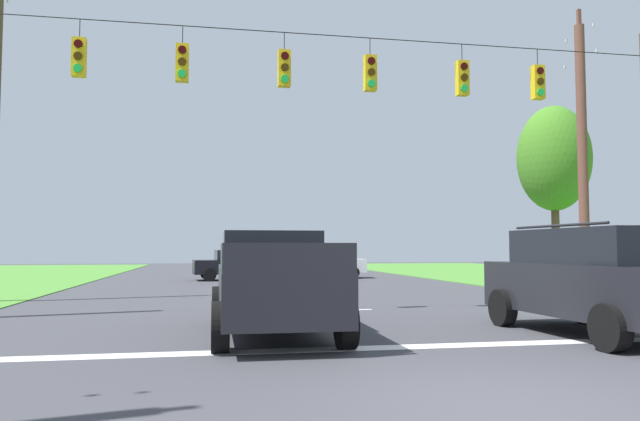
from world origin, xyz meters
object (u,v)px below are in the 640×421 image
(distant_car_crossing_white, at_px, (325,263))
(overhead_signal_span, at_px, (334,136))
(suv_black, at_px, (596,278))
(distant_car_oncoming, at_px, (236,264))
(pickup_truck, at_px, (273,283))
(utility_pole_mid_right, at_px, (582,153))
(tree_roadside_right, at_px, (554,159))

(distant_car_crossing_white, bearing_deg, overhead_signal_span, -100.27)
(distant_car_crossing_white, bearing_deg, suv_black, -87.94)
(distant_car_oncoming, bearing_deg, pickup_truck, -90.74)
(overhead_signal_span, height_order, pickup_truck, overhead_signal_span)
(overhead_signal_span, xyz_separation_m, distant_car_crossing_white, (3.09, 17.08, -3.73))
(pickup_truck, height_order, distant_car_crossing_white, pickup_truck)
(distant_car_oncoming, distance_m, utility_pole_mid_right, 17.34)
(suv_black, height_order, utility_pole_mid_right, utility_pole_mid_right)
(overhead_signal_span, relative_size, pickup_truck, 3.44)
(distant_car_oncoming, bearing_deg, overhead_signal_span, -83.78)
(overhead_signal_span, height_order, utility_pole_mid_right, utility_pole_mid_right)
(utility_pole_mid_right, bearing_deg, tree_roadside_right, 68.90)
(overhead_signal_span, bearing_deg, utility_pole_mid_right, 18.24)
(suv_black, distance_m, tree_roadside_right, 15.05)
(distant_car_crossing_white, bearing_deg, tree_roadside_right, -50.59)
(distant_car_oncoming, height_order, tree_roadside_right, tree_roadside_right)
(utility_pole_mid_right, distance_m, tree_roadside_right, 4.86)
(pickup_truck, height_order, tree_roadside_right, tree_roadside_right)
(suv_black, bearing_deg, distant_car_crossing_white, 92.06)
(suv_black, xyz_separation_m, utility_pole_mid_right, (5.30, 8.10, 3.77))
(pickup_truck, xyz_separation_m, utility_pole_mid_right, (11.17, 6.73, 3.87))
(distant_car_crossing_white, xyz_separation_m, utility_pole_mid_right, (6.10, -14.05, 4.04))
(tree_roadside_right, bearing_deg, distant_car_crossing_white, 129.41)
(distant_car_crossing_white, bearing_deg, distant_car_oncoming, -166.04)
(overhead_signal_span, relative_size, tree_roadside_right, 2.47)
(distant_car_crossing_white, relative_size, tree_roadside_right, 0.59)
(overhead_signal_span, xyz_separation_m, suv_black, (3.89, -5.07, -3.46))
(distant_car_crossing_white, relative_size, utility_pole_mid_right, 0.46)
(utility_pole_mid_right, relative_size, tree_roadside_right, 1.30)
(tree_roadside_right, bearing_deg, distant_car_oncoming, 146.62)
(suv_black, distance_m, distant_car_oncoming, 21.69)
(distant_car_crossing_white, height_order, utility_pole_mid_right, utility_pole_mid_right)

